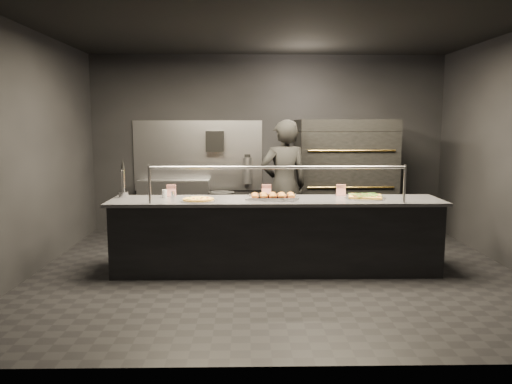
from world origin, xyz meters
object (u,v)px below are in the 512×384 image
(prep_shelf, at_px, (174,206))
(trash_bin, at_px, (222,214))
(service_counter, at_px, (276,235))
(square_pizza, at_px, (365,197))
(slider_tray_b, at_px, (277,197))
(slider_tray_a, at_px, (268,197))
(worker, at_px, (284,186))
(round_pizza, at_px, (198,200))
(towel_dispenser, at_px, (215,141))
(beer_tap, at_px, (124,186))
(pizza_oven, at_px, (343,178))
(fire_extinguisher, at_px, (247,170))

(prep_shelf, relative_size, trash_bin, 1.66)
(service_counter, bearing_deg, trash_bin, 110.60)
(square_pizza, relative_size, trash_bin, 0.71)
(slider_tray_b, relative_size, square_pizza, 1.12)
(slider_tray_a, height_order, square_pizza, slider_tray_a)
(trash_bin, bearing_deg, service_counter, -69.40)
(worker, bearing_deg, round_pizza, 34.09)
(round_pizza, distance_m, square_pizza, 2.08)
(towel_dispenser, bearing_deg, square_pizza, -49.17)
(beer_tap, relative_size, worker, 0.26)
(towel_dispenser, xyz_separation_m, slider_tray_b, (0.92, -2.39, -0.60))
(prep_shelf, distance_m, trash_bin, 0.85)
(slider_tray_a, xyz_separation_m, worker, (0.28, 1.10, 0.00))
(pizza_oven, distance_m, worker, 1.30)
(slider_tray_b, bearing_deg, square_pizza, 2.46)
(slider_tray_b, bearing_deg, fire_extinguisher, 98.72)
(round_pizza, bearing_deg, worker, 47.16)
(trash_bin, bearing_deg, slider_tray_b, -68.95)
(service_counter, xyz_separation_m, towel_dispenser, (-0.90, 2.39, 1.09))
(trash_bin, bearing_deg, square_pizza, -46.90)
(slider_tray_a, bearing_deg, worker, 75.78)
(towel_dispenser, bearing_deg, trash_bin, -69.13)
(slider_tray_b, distance_m, worker, 1.10)
(fire_extinguisher, height_order, beer_tap, beer_tap)
(slider_tray_b, height_order, trash_bin, slider_tray_b)
(towel_dispenser, distance_m, trash_bin, 1.23)
(beer_tap, distance_m, square_pizza, 3.05)
(fire_extinguisher, relative_size, slider_tray_a, 0.90)
(service_counter, relative_size, towel_dispenser, 11.71)
(pizza_oven, bearing_deg, prep_shelf, 171.46)
(prep_shelf, distance_m, round_pizza, 2.57)
(worker, bearing_deg, prep_shelf, -47.69)
(service_counter, relative_size, beer_tap, 8.32)
(square_pizza, bearing_deg, service_counter, -177.37)
(beer_tap, bearing_deg, round_pizza, -16.96)
(beer_tap, distance_m, worker, 2.29)
(pizza_oven, distance_m, towel_dispenser, 2.23)
(towel_dispenser, height_order, slider_tray_a, towel_dispenser)
(service_counter, bearing_deg, slider_tray_b, 13.06)
(pizza_oven, distance_m, round_pizza, 2.95)
(prep_shelf, relative_size, worker, 0.63)
(pizza_oven, height_order, beer_tap, pizza_oven)
(fire_extinguisher, xyz_separation_m, worker, (0.53, -1.31, -0.11))
(prep_shelf, height_order, worker, worker)
(pizza_oven, distance_m, square_pizza, 1.85)
(trash_bin, bearing_deg, round_pizza, -94.28)
(pizza_oven, xyz_separation_m, slider_tray_b, (-1.18, -1.90, -0.02))
(towel_dispenser, xyz_separation_m, round_pizza, (-0.05, -2.51, -0.61))
(beer_tap, bearing_deg, trash_bin, 59.33)
(towel_dispenser, height_order, slider_tray_b, towel_dispenser)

